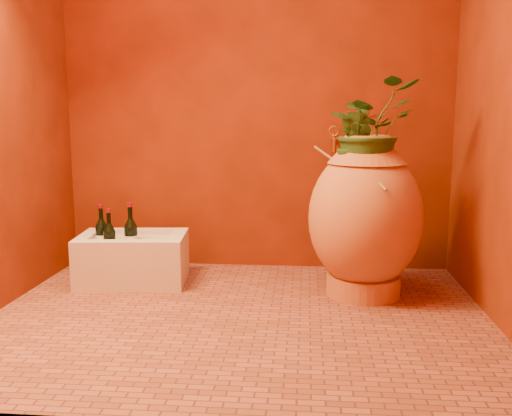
# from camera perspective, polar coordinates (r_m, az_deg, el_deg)

# --- Properties ---
(floor) EXTENTS (2.50, 2.50, 0.00)m
(floor) POSITION_cam_1_polar(r_m,az_deg,el_deg) (2.91, -1.76, -10.82)
(floor) COLOR brown
(floor) RESTS_ON ground
(wall_back) EXTENTS (2.50, 0.02, 2.50)m
(wall_back) POSITION_cam_1_polar(r_m,az_deg,el_deg) (3.73, 0.02, 13.14)
(wall_back) COLOR #531B04
(wall_back) RESTS_ON ground
(amphora) EXTENTS (0.73, 0.73, 0.89)m
(amphora) POSITION_cam_1_polar(r_m,az_deg,el_deg) (3.19, 10.86, -0.90)
(amphora) COLOR #B56433
(amphora) RESTS_ON floor
(stone_basin) EXTENTS (0.66, 0.48, 0.29)m
(stone_basin) POSITION_cam_1_polar(r_m,az_deg,el_deg) (3.52, -12.20, -5.05)
(stone_basin) COLOR beige
(stone_basin) RESTS_ON floor
(wine_bottle_a) EXTENTS (0.08, 0.08, 0.33)m
(wine_bottle_a) POSITION_cam_1_polar(r_m,az_deg,el_deg) (3.46, -12.39, -2.94)
(wine_bottle_a) COLOR black
(wine_bottle_a) RESTS_ON stone_basin
(wine_bottle_b) EXTENTS (0.07, 0.07, 0.30)m
(wine_bottle_b) POSITION_cam_1_polar(r_m,az_deg,el_deg) (3.45, -14.43, -3.25)
(wine_bottle_b) COLOR black
(wine_bottle_b) RESTS_ON stone_basin
(wine_bottle_c) EXTENTS (0.08, 0.08, 0.31)m
(wine_bottle_c) POSITION_cam_1_polar(r_m,az_deg,el_deg) (3.56, -15.15, -2.82)
(wine_bottle_c) COLOR black
(wine_bottle_c) RESTS_ON stone_basin
(wall_tap) EXTENTS (0.07, 0.15, 0.16)m
(wall_tap) POSITION_cam_1_polar(r_m,az_deg,el_deg) (3.64, 7.80, 6.99)
(wall_tap) COLOR #B57D29
(wall_tap) RESTS_ON wall_back
(plant_main) EXTENTS (0.63, 0.61, 0.53)m
(plant_main) POSITION_cam_1_polar(r_m,az_deg,el_deg) (3.14, 11.29, 7.78)
(plant_main) COLOR #22491A
(plant_main) RESTS_ON amphora
(plant_side) EXTENTS (0.25, 0.25, 0.36)m
(plant_side) POSITION_cam_1_polar(r_m,az_deg,el_deg) (3.09, 9.83, 6.26)
(plant_side) COLOR #22491A
(plant_side) RESTS_ON amphora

